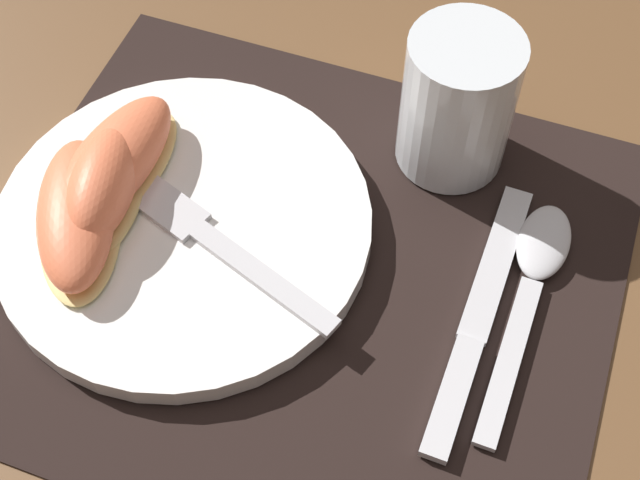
{
  "coord_description": "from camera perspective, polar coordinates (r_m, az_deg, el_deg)",
  "views": [
    {
      "loc": [
        0.12,
        -0.28,
        0.49
      ],
      "look_at": [
        0.01,
        0.01,
        0.02
      ],
      "focal_mm": 50.0,
      "sensor_mm": 36.0,
      "label": 1
    }
  ],
  "objects": [
    {
      "name": "placemat",
      "position": [
        0.58,
        -1.36,
        -1.8
      ],
      "size": [
        0.4,
        0.36,
        0.0
      ],
      "color": "black",
      "rests_on": "ground_plane"
    },
    {
      "name": "citrus_wedge_2",
      "position": [
        0.58,
        -15.3,
        1.53
      ],
      "size": [
        0.1,
        0.13,
        0.03
      ],
      "color": "#F4DB84",
      "rests_on": "plate"
    },
    {
      "name": "citrus_wedge_0",
      "position": [
        0.6,
        -13.15,
        4.59
      ],
      "size": [
        0.07,
        0.13,
        0.04
      ],
      "color": "#F4DB84",
      "rests_on": "plate"
    },
    {
      "name": "ground_plane",
      "position": [
        0.58,
        -1.36,
        -1.91
      ],
      "size": [
        3.0,
        3.0,
        0.0
      ],
      "primitive_type": "plane",
      "color": "brown"
    },
    {
      "name": "citrus_wedge_1",
      "position": [
        0.58,
        -13.67,
        3.32
      ],
      "size": [
        0.06,
        0.1,
        0.04
      ],
      "color": "#F4DB84",
      "rests_on": "plate"
    },
    {
      "name": "spoon",
      "position": [
        0.58,
        13.6,
        -1.99
      ],
      "size": [
        0.03,
        0.18,
        0.01
      ],
      "color": "silver",
      "rests_on": "placemat"
    },
    {
      "name": "plate",
      "position": [
        0.59,
        -8.75,
        0.92
      ],
      "size": [
        0.25,
        0.25,
        0.02
      ],
      "color": "white",
      "rests_on": "placemat"
    },
    {
      "name": "fork",
      "position": [
        0.57,
        -7.32,
        0.29
      ],
      "size": [
        0.18,
        0.08,
        0.0
      ],
      "color": "silver",
      "rests_on": "plate"
    },
    {
      "name": "juice_glass",
      "position": [
        0.6,
        8.73,
        8.29
      ],
      "size": [
        0.07,
        0.07,
        0.1
      ],
      "color": "silver",
      "rests_on": "placemat"
    },
    {
      "name": "knife",
      "position": [
        0.56,
        10.03,
        -5.07
      ],
      "size": [
        0.02,
        0.2,
        0.01
      ],
      "color": "silver",
      "rests_on": "placemat"
    }
  ]
}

